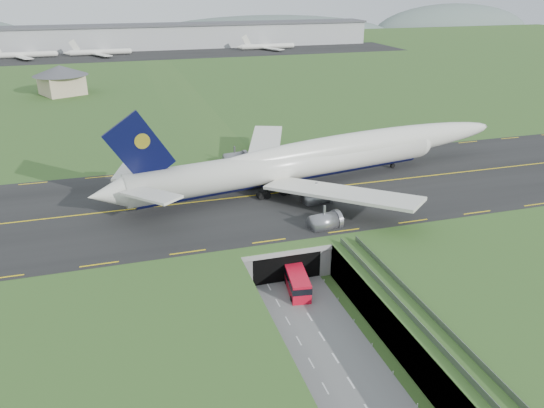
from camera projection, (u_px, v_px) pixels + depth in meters
name	position (u px, v px, depth m)	size (l,w,h in m)	color
ground	(303.00, 307.00, 83.53)	(900.00, 900.00, 0.00)	#2E5522
airfield_deck	(303.00, 291.00, 82.36)	(800.00, 800.00, 6.00)	gray
trench_road	(320.00, 335.00, 76.88)	(12.00, 75.00, 0.20)	slate
taxiway	(250.00, 196.00, 110.24)	(800.00, 44.00, 0.18)	black
tunnel_portal	(272.00, 242.00, 96.96)	(17.00, 22.30, 6.00)	gray
guideway	(436.00, 340.00, 67.54)	(3.00, 53.00, 7.05)	#A8A8A3
jumbo_jet	(319.00, 158.00, 115.79)	(99.17, 62.32, 20.93)	silver
shuttle_tram	(297.00, 283.00, 86.84)	(4.23, 8.61, 3.35)	red
service_building	(61.00, 77.00, 205.97)	(27.53, 27.53, 11.32)	#C7AF8F
cargo_terminal	(145.00, 37.00, 342.01)	(320.00, 67.00, 15.60)	#B2B2B2
distant_hills	(208.00, 42.00, 481.29)	(700.00, 91.00, 60.00)	slate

